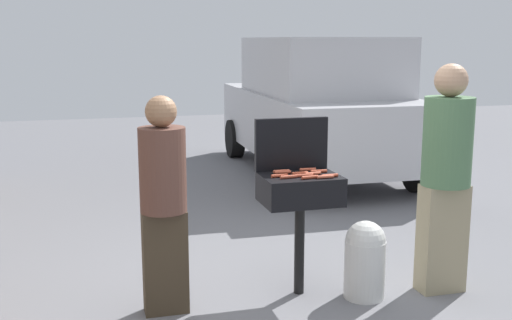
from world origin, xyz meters
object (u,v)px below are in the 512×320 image
object	(u,v)px
hot_dog_2	(308,169)
hot_dog_6	(283,172)
bbq_grill	(300,194)
hot_dog_9	(279,176)
hot_dog_10	(313,174)
person_left	(163,198)
hot_dog_8	(330,176)
propane_tank	(365,258)
hot_dog_11	(289,177)
hot_dog_1	(319,171)
hot_dog_5	(300,173)
hot_dog_0	(305,175)
hot_dog_7	(281,171)
hot_dog_4	(310,177)
person_right	(446,171)
hot_dog_3	(325,177)
parked_minivan	(317,105)

from	to	relation	value
hot_dog_2	hot_dog_6	xyz separation A→B (m)	(-0.22, -0.05, 0.00)
bbq_grill	hot_dog_9	bearing A→B (deg)	-172.51
hot_dog_10	person_left	xyz separation A→B (m)	(-1.16, -0.04, -0.10)
hot_dog_8	propane_tank	size ratio (longest dim) A/B	0.21
hot_dog_6	hot_dog_10	world-z (taller)	same
hot_dog_2	hot_dog_11	world-z (taller)	same
hot_dog_1	hot_dog_5	size ratio (longest dim) A/B	1.00
hot_dog_1	hot_dog_6	bearing A→B (deg)	171.96
hot_dog_0	hot_dog_7	xyz separation A→B (m)	(-0.12, 0.19, 0.00)
hot_dog_4	hot_dog_11	distance (m)	0.16
propane_tank	person_right	distance (m)	0.93
bbq_grill	propane_tank	xyz separation A→B (m)	(0.47, -0.22, -0.49)
hot_dog_0	person_right	world-z (taller)	person_right
hot_dog_3	parked_minivan	bearing A→B (deg)	69.67
hot_dog_6	propane_tank	distance (m)	0.92
hot_dog_6	parked_minivan	xyz separation A→B (m)	(1.90, 4.19, 0.05)
hot_dog_4	propane_tank	distance (m)	0.79
hot_dog_2	hot_dog_10	xyz separation A→B (m)	(-0.01, -0.16, 0.00)
hot_dog_7	person_left	xyz separation A→B (m)	(-0.95, -0.19, -0.10)
hot_dog_11	person_right	distance (m)	1.25
bbq_grill	person_right	world-z (taller)	person_right
parked_minivan	person_left	bearing A→B (deg)	57.93
person_right	hot_dog_5	bearing A→B (deg)	-11.33
bbq_grill	parked_minivan	size ratio (longest dim) A/B	0.22
hot_dog_2	hot_dog_5	size ratio (longest dim) A/B	1.00
hot_dog_4	propane_tank	bearing A→B (deg)	-10.14
bbq_grill	hot_dog_9	distance (m)	0.24
hot_dog_8	person_left	world-z (taller)	person_left
hot_dog_4	hot_dog_6	bearing A→B (deg)	121.84
hot_dog_7	hot_dog_8	bearing A→B (deg)	-39.32
hot_dog_7	hot_dog_11	bearing A→B (deg)	-92.57
hot_dog_8	parked_minivan	xyz separation A→B (m)	(1.59, 4.40, 0.05)
hot_dog_5	hot_dog_8	bearing A→B (deg)	-36.47
propane_tank	hot_dog_9	bearing A→B (deg)	163.24
hot_dog_6	hot_dog_8	distance (m)	0.37
hot_dog_3	hot_dog_9	size ratio (longest dim) A/B	1.00
hot_dog_11	bbq_grill	bearing A→B (deg)	32.99
hot_dog_0	person_left	distance (m)	1.08
hot_dog_2	hot_dog_8	xyz separation A→B (m)	(0.08, -0.26, 0.00)
person_left	hot_dog_11	bearing A→B (deg)	-6.79
hot_dog_0	hot_dog_7	world-z (taller)	same
hot_dog_3	hot_dog_7	size ratio (longest dim) A/B	1.00
hot_dog_8	hot_dog_9	xyz separation A→B (m)	(-0.37, 0.10, 0.00)
hot_dog_10	propane_tank	size ratio (longest dim) A/B	0.21
person_left	parked_minivan	distance (m)	5.20
hot_dog_2	propane_tank	bearing A→B (deg)	-44.79
bbq_grill	hot_dog_10	xyz separation A→B (m)	(0.10, -0.02, 0.16)
hot_dog_5	hot_dog_0	bearing A→B (deg)	-84.95
hot_dog_7	hot_dog_0	bearing A→B (deg)	-57.48
propane_tank	hot_dog_0	bearing A→B (deg)	161.76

